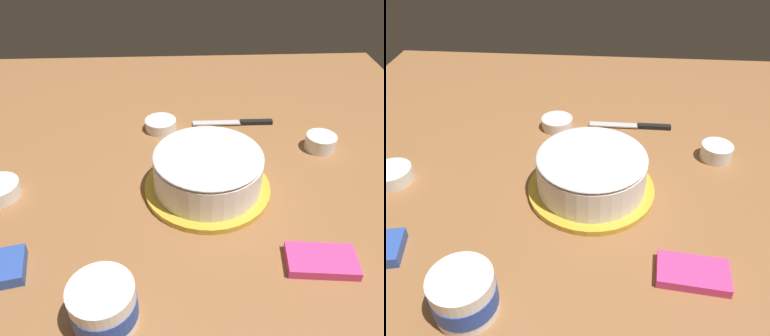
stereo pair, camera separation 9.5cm
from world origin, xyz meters
TOP-DOWN VIEW (x-y plane):
  - ground_plane at (0.00, 0.00)m, footprint 1.54×1.54m
  - frosted_cake at (0.05, -0.06)m, footprint 0.29×0.29m
  - frosting_tub at (-0.14, -0.39)m, footprint 0.11×0.11m
  - spreading_knife at (0.17, 0.23)m, footprint 0.24×0.02m
  - sprinkle_bowl_green at (0.37, 0.10)m, footprint 0.08×0.08m
  - sprinkle_bowl_rainbow at (-0.06, 0.21)m, footprint 0.09×0.09m
  - candy_box_lower at (0.25, -0.29)m, footprint 0.14×0.09m

SIDE VIEW (x-z plane):
  - ground_plane at x=0.00m, z-range 0.00..0.00m
  - spreading_knife at x=0.17m, z-range 0.00..0.01m
  - candy_box_lower at x=0.25m, z-range 0.00..0.02m
  - sprinkle_bowl_rainbow at x=-0.06m, z-range 0.00..0.03m
  - sprinkle_bowl_green at x=0.37m, z-range 0.00..0.04m
  - frosting_tub at x=-0.14m, z-range 0.00..0.09m
  - frosted_cake at x=0.05m, z-range 0.00..0.11m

